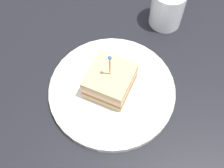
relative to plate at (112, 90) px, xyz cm
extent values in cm
cube|color=black|center=(0.00, 0.00, -1.70)|extent=(105.14, 105.14, 2.00)
cylinder|color=silver|center=(0.00, 0.00, 0.00)|extent=(25.96, 25.96, 1.39)
cube|color=tan|center=(-0.54, -0.14, 1.42)|extent=(10.94, 11.15, 1.44)
cube|color=#478438|center=(-0.54, -0.14, 2.34)|extent=(10.94, 11.15, 0.40)
cube|color=red|center=(-0.54, -0.14, 2.79)|extent=(10.94, 11.15, 0.50)
cube|color=#E0B784|center=(-0.54, -0.14, 3.76)|extent=(10.94, 11.15, 1.44)
cube|color=tan|center=(-0.54, -0.14, 5.21)|extent=(10.94, 11.15, 1.44)
cylinder|color=tan|center=(-0.54, -0.14, 8.27)|extent=(0.30, 0.30, 6.13)
sphere|color=blue|center=(-0.54, -0.14, 11.33)|extent=(0.70, 0.70, 0.70)
cylinder|color=silver|center=(-4.58, 22.56, 2.47)|extent=(6.71, 6.71, 6.32)
cylinder|color=white|center=(-4.58, 22.56, 3.94)|extent=(7.63, 7.63, 9.27)
camera|label=1|loc=(20.10, -20.35, 53.68)|focal=47.22mm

